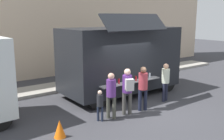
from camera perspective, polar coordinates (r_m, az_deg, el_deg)
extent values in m
plane|color=#38383D|center=(10.44, 7.05, -8.50)|extent=(60.00, 60.00, 0.00)
cube|color=#9E998E|center=(12.83, -19.94, -4.93)|extent=(28.00, 1.60, 0.15)
cube|color=beige|center=(16.39, -21.73, 13.67)|extent=(32.00, 2.40, 8.78)
cube|color=black|center=(12.02, 1.91, 2.62)|extent=(5.48, 2.48, 2.80)
cube|color=black|center=(10.33, 5.08, 10.38)|extent=(3.01, 0.71, 0.67)
cube|color=black|center=(10.73, 3.57, 3.34)|extent=(2.86, 0.11, 1.26)
cube|color=#B7B7BC|center=(10.79, 4.24, -2.60)|extent=(3.01, 0.36, 0.05)
cylinder|color=green|center=(10.08, -0.18, -2.91)|extent=(0.06, 0.06, 0.18)
cylinder|color=red|center=(10.37, 1.51, -2.47)|extent=(0.08, 0.08, 0.19)
cylinder|color=white|center=(10.63, 3.37, -2.06)|extent=(0.06, 0.06, 0.22)
cylinder|color=red|center=(10.88, 5.27, -1.85)|extent=(0.08, 0.08, 0.19)
cylinder|color=gold|center=(11.15, 6.97, -1.40)|extent=(0.07, 0.07, 0.25)
cylinder|color=silver|center=(11.45, 8.26, -1.17)|extent=(0.08, 0.08, 0.22)
cube|color=black|center=(13.79, 10.68, 5.70)|extent=(0.09, 2.09, 1.23)
cylinder|color=black|center=(14.36, 5.50, -1.01)|extent=(0.90, 0.28, 0.90)
cylinder|color=black|center=(12.90, 11.97, -2.66)|extent=(0.90, 0.28, 0.90)
cylinder|color=black|center=(12.06, -8.95, -3.54)|extent=(0.90, 0.28, 0.90)
cylinder|color=black|center=(10.28, -3.22, -6.09)|extent=(0.90, 0.28, 0.90)
cube|color=black|center=(9.78, -22.95, 1.45)|extent=(0.16, 1.86, 1.05)
cone|color=orange|center=(8.14, -11.42, -12.52)|extent=(0.36, 0.36, 0.55)
cylinder|color=#2F5B3A|center=(16.75, 8.45, 0.85)|extent=(0.60, 0.60, 0.96)
cylinder|color=#1D2136|center=(10.11, 6.15, -6.60)|extent=(0.13, 0.13, 0.85)
cylinder|color=#1D2136|center=(10.20, 7.34, -6.47)|extent=(0.13, 0.13, 0.85)
cylinder|color=#AE3842|center=(9.95, 6.84, -2.45)|extent=(0.35, 0.35, 0.64)
sphere|color=#986C4F|center=(9.85, 6.91, 0.03)|extent=(0.24, 0.24, 0.24)
cylinder|color=#4B4944|center=(9.67, 2.66, -7.39)|extent=(0.14, 0.14, 0.85)
cylinder|color=#4B4944|center=(9.73, 3.96, -7.28)|extent=(0.14, 0.14, 0.85)
cylinder|color=#5A2C81|center=(9.48, 3.36, -3.05)|extent=(0.35, 0.35, 0.65)
sphere|color=beige|center=(9.38, 3.40, -0.43)|extent=(0.24, 0.24, 0.24)
cube|color=silver|center=(9.22, 3.86, -3.27)|extent=(0.34, 0.29, 0.42)
cylinder|color=#4A4B40|center=(9.35, -0.84, -8.18)|extent=(0.13, 0.13, 0.82)
cylinder|color=#4A4B40|center=(9.29, 0.48, -8.29)|extent=(0.13, 0.13, 0.82)
cylinder|color=#5D2E7E|center=(9.10, -0.19, -3.98)|extent=(0.34, 0.34, 0.62)
sphere|color=#DCA087|center=(9.00, -0.19, -1.38)|extent=(0.23, 0.23, 0.23)
cylinder|color=#202336|center=(11.33, 11.28, -4.86)|extent=(0.13, 0.13, 0.81)
cylinder|color=#202336|center=(11.51, 11.81, -4.62)|extent=(0.13, 0.13, 0.81)
cylinder|color=beige|center=(11.25, 11.69, -1.27)|extent=(0.33, 0.33, 0.61)
sphere|color=#E3A682|center=(11.16, 11.78, 0.83)|extent=(0.23, 0.23, 0.23)
cylinder|color=#1E2538|center=(9.17, -3.07, -9.50)|extent=(0.09, 0.09, 0.54)
cylinder|color=#1E2538|center=(9.13, -2.18, -9.58)|extent=(0.09, 0.09, 0.54)
cylinder|color=#232429|center=(8.99, -2.65, -6.70)|extent=(0.23, 0.23, 0.41)
sphere|color=beige|center=(8.90, -2.67, -4.97)|extent=(0.15, 0.15, 0.15)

